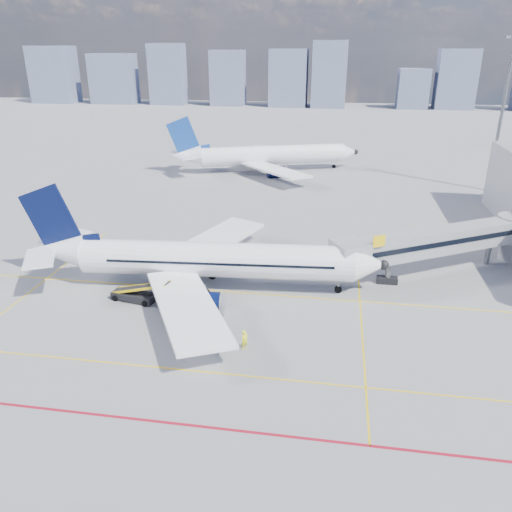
{
  "coord_description": "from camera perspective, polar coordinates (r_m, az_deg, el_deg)",
  "views": [
    {
      "loc": [
        10.74,
        -37.58,
        23.45
      ],
      "look_at": [
        3.32,
        8.57,
        4.0
      ],
      "focal_mm": 35.0,
      "sensor_mm": 36.0,
      "label": 1
    }
  ],
  "objects": [
    {
      "name": "cargo_dolly",
      "position": [
        43.86,
        -6.72,
        -8.27
      ],
      "size": [
        3.81,
        2.37,
        1.94
      ],
      "rotation": [
        0.0,
        0.0,
        0.24
      ],
      "color": "black",
      "rests_on": "ground"
    },
    {
      "name": "ramp_worker",
      "position": [
        42.45,
        -1.31,
        -9.55
      ],
      "size": [
        0.74,
        0.74,
        1.74
      ],
      "primitive_type": "imported",
      "rotation": [
        0.0,
        0.0,
        0.79
      ],
      "color": "#FFFE1A",
      "rests_on": "ground"
    },
    {
      "name": "baggage_tug",
      "position": [
        43.24,
        -5.66,
        -9.16
      ],
      "size": [
        2.52,
        1.8,
        1.61
      ],
      "rotation": [
        0.0,
        0.0,
        -0.19
      ],
      "color": "white",
      "rests_on": "ground"
    },
    {
      "name": "main_aircraft",
      "position": [
        52.01,
        -6.26,
        -0.43
      ],
      "size": [
        37.69,
        32.81,
        11.03
      ],
      "rotation": [
        0.0,
        0.0,
        0.08
      ],
      "color": "white",
      "rests_on": "ground"
    },
    {
      "name": "distant_skyline",
      "position": [
        229.77,
        1.9,
        19.59
      ],
      "size": [
        251.94,
        14.3,
        26.77
      ],
      "color": "slate",
      "rests_on": "ground"
    },
    {
      "name": "second_aircraft",
      "position": [
        104.24,
        0.99,
        11.4
      ],
      "size": [
        38.39,
        32.65,
        11.57
      ],
      "rotation": [
        0.0,
        0.0,
        0.34
      ],
      "color": "white",
      "rests_on": "ground"
    },
    {
      "name": "floodlight_mast_ne",
      "position": [
        97.01,
        26.3,
        14.54
      ],
      "size": [
        3.2,
        0.61,
        25.45
      ],
      "color": "slate",
      "rests_on": "ground"
    },
    {
      "name": "ground",
      "position": [
        45.58,
        -5.91,
        -8.5
      ],
      "size": [
        420.0,
        420.0,
        0.0
      ],
      "primitive_type": "plane",
      "color": "gray",
      "rests_on": "ground"
    },
    {
      "name": "belt_loader",
      "position": [
        51.56,
        -13.64,
        -4.31
      ],
      "size": [
        6.51,
        2.58,
        2.61
      ],
      "rotation": [
        0.0,
        0.0,
        -0.18
      ],
      "color": "black",
      "rests_on": "ground"
    },
    {
      "name": "jet_bridge",
      "position": [
        59.33,
        21.0,
        1.64
      ],
      "size": [
        23.55,
        15.78,
        6.3
      ],
      "color": "#94969C",
      "rests_on": "ground"
    },
    {
      "name": "apron_markings",
      "position": [
        42.56,
        -8.02,
        -11.09
      ],
      "size": [
        90.0,
        35.12,
        0.01
      ],
      "color": "yellow",
      "rests_on": "ground"
    }
  ]
}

